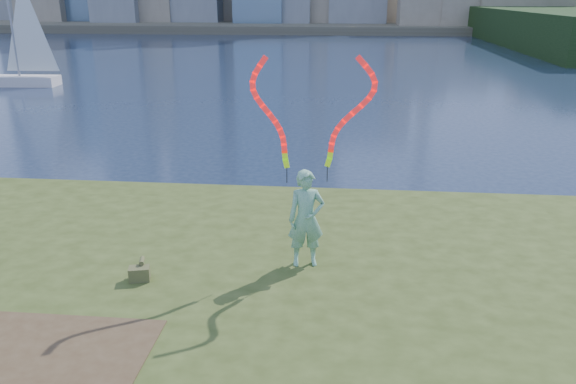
# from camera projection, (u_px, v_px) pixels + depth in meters

# --- Properties ---
(ground) EXTENTS (320.00, 320.00, 0.00)m
(ground) POSITION_uv_depth(u_px,v_px,m) (227.00, 310.00, 10.71)
(ground) COLOR #17233B
(ground) RESTS_ON ground
(grassy_knoll) EXTENTS (20.00, 18.00, 0.80)m
(grassy_knoll) POSITION_uv_depth(u_px,v_px,m) (196.00, 372.00, 8.45)
(grassy_knoll) COLOR #344217
(grassy_knoll) RESTS_ON ground
(dirt_patch) EXTENTS (3.20, 3.00, 0.02)m
(dirt_patch) POSITION_uv_depth(u_px,v_px,m) (20.00, 375.00, 7.64)
(dirt_patch) COLOR #47331E
(dirt_patch) RESTS_ON grassy_knoll
(far_shore) EXTENTS (320.00, 40.00, 1.20)m
(far_shore) POSITION_uv_depth(u_px,v_px,m) (333.00, 24.00, 99.64)
(far_shore) COLOR #4F4A3A
(far_shore) RESTS_ON ground
(woman_with_ribbons) EXTENTS (2.11, 0.63, 4.23)m
(woman_with_ribbons) POSITION_uv_depth(u_px,v_px,m) (307.00, 195.00, 10.37)
(woman_with_ribbons) COLOR #126F41
(woman_with_ribbons) RESTS_ON grassy_knoll
(canvas_bag) EXTENTS (0.41, 0.47, 0.35)m
(canvas_bag) POSITION_uv_depth(u_px,v_px,m) (140.00, 273.00, 10.15)
(canvas_bag) COLOR #454523
(canvas_bag) RESTS_ON grassy_knoll
(sailboat) EXTENTS (5.21, 1.78, 7.86)m
(sailboat) POSITION_uv_depth(u_px,v_px,m) (22.00, 65.00, 36.40)
(sailboat) COLOR silver
(sailboat) RESTS_ON ground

